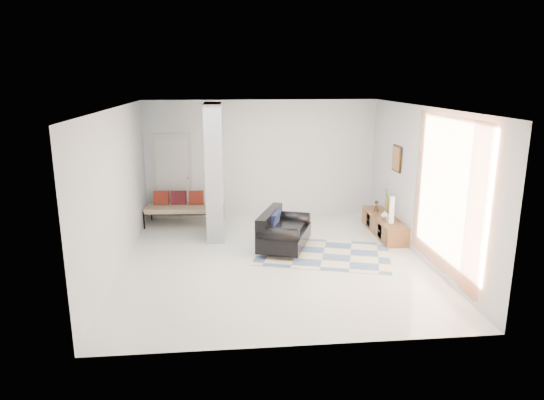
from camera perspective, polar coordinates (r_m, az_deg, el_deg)
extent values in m
plane|color=white|center=(9.10, 0.28, -7.04)|extent=(6.00, 6.00, 0.00)
plane|color=white|center=(8.50, 0.30, 10.84)|extent=(6.00, 6.00, 0.00)
plane|color=silver|center=(11.63, -1.26, 4.81)|extent=(6.00, 0.00, 6.00)
plane|color=silver|center=(5.83, 3.39, -4.85)|extent=(6.00, 0.00, 6.00)
plane|color=silver|center=(8.85, -17.72, 1.13)|extent=(0.00, 6.00, 6.00)
plane|color=silver|center=(9.38, 17.25, 1.89)|extent=(0.00, 6.00, 6.00)
cube|color=#A1A4A8|center=(10.22, -6.81, 3.40)|extent=(0.35, 1.20, 2.80)
cube|color=beige|center=(11.69, -11.57, 2.68)|extent=(0.85, 0.06, 2.04)
plane|color=orange|center=(8.32, 19.78, 0.51)|extent=(0.00, 2.55, 2.55)
cube|color=#34200E|center=(10.51, 14.49, 4.74)|extent=(0.04, 0.45, 0.55)
cube|color=brown|center=(10.77, 13.01, -2.88)|extent=(0.45, 1.85, 0.40)
cube|color=#34200E|center=(10.33, 12.60, -3.59)|extent=(0.02, 0.25, 0.28)
cube|color=#34200E|center=(11.08, 11.29, -2.31)|extent=(0.02, 0.25, 0.28)
cube|color=yellow|center=(10.96, 13.60, -0.46)|extent=(0.09, 0.32, 0.40)
cube|color=silver|center=(10.30, 13.28, -2.19)|extent=(0.04, 0.10, 0.12)
cylinder|color=silver|center=(9.19, -1.20, -6.50)|extent=(0.05, 0.05, 0.10)
cylinder|color=silver|center=(10.21, 0.50, -4.34)|extent=(0.05, 0.05, 0.10)
cylinder|color=silver|center=(9.05, 2.59, -6.84)|extent=(0.05, 0.05, 0.10)
cylinder|color=silver|center=(10.09, 3.92, -4.61)|extent=(0.05, 0.05, 0.10)
cube|color=black|center=(9.56, 1.49, -4.39)|extent=(1.24, 1.56, 0.30)
cube|color=black|center=(9.53, -0.31, -2.36)|extent=(0.66, 1.35, 0.36)
cylinder|color=black|center=(8.97, 0.69, -4.10)|extent=(0.83, 0.53, 0.28)
cylinder|color=black|center=(10.02, 2.22, -2.15)|extent=(0.83, 0.53, 0.28)
cube|color=#0E1633|center=(9.50, 0.39, -2.30)|extent=(0.30, 0.52, 0.31)
cylinder|color=black|center=(11.20, -14.83, -2.33)|extent=(0.04, 0.04, 0.40)
cylinder|color=black|center=(10.91, -6.04, -2.37)|extent=(0.04, 0.04, 0.40)
cylinder|color=black|center=(11.86, -14.01, -1.36)|extent=(0.04, 0.04, 0.40)
cylinder|color=black|center=(11.59, -5.72, -1.37)|extent=(0.04, 0.04, 0.40)
cube|color=beige|center=(11.31, -10.24, -0.97)|extent=(1.79, 0.88, 0.12)
cube|color=maroon|center=(11.50, -12.89, 0.28)|extent=(0.35, 0.19, 0.33)
cube|color=#5B161D|center=(11.43, -10.91, 0.29)|extent=(0.35, 0.19, 0.33)
cube|color=maroon|center=(11.36, -8.91, 0.30)|extent=(0.35, 0.19, 0.33)
cube|color=beige|center=(9.43, 6.06, -6.31)|extent=(2.87, 2.30, 0.01)
cylinder|color=white|center=(10.19, 13.91, -1.13)|extent=(0.10, 0.10, 0.55)
imported|color=white|center=(10.51, 13.15, -1.67)|extent=(0.18, 0.18, 0.18)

